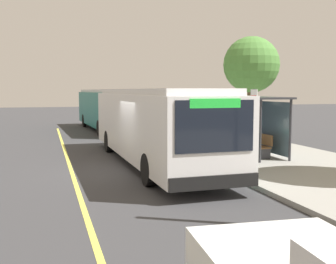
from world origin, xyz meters
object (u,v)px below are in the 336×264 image
object	(u,v)px
transit_bus_main	(153,123)
transit_bus_second	(107,108)
waiting_bench	(259,145)
pedestrian_commuter	(244,138)
route_sign_post	(254,118)

from	to	relation	value
transit_bus_main	transit_bus_second	distance (m)	14.39
waiting_bench	transit_bus_second	bearing A→B (deg)	-164.24
transit_bus_main	pedestrian_commuter	size ratio (longest dim) A/B	7.20
transit_bus_second	pedestrian_commuter	world-z (taller)	transit_bus_second
waiting_bench	transit_bus_main	bearing A→B (deg)	-95.67
transit_bus_second	pedestrian_commuter	xyz separation A→B (m)	(16.12, 2.87, -0.50)
transit_bus_main	route_sign_post	bearing A→B (deg)	41.68
waiting_bench	route_sign_post	xyz separation A→B (m)	(2.66, -1.67, 1.32)
transit_bus_main	pedestrian_commuter	xyz separation A→B (m)	(1.73, 3.11, -0.50)
transit_bus_main	route_sign_post	world-z (taller)	same
waiting_bench	route_sign_post	bearing A→B (deg)	-32.16
transit_bus_main	transit_bus_second	size ratio (longest dim) A/B	1.05
transit_bus_second	waiting_bench	world-z (taller)	transit_bus_second
transit_bus_main	pedestrian_commuter	bearing A→B (deg)	60.90
pedestrian_commuter	transit_bus_second	bearing A→B (deg)	-169.91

